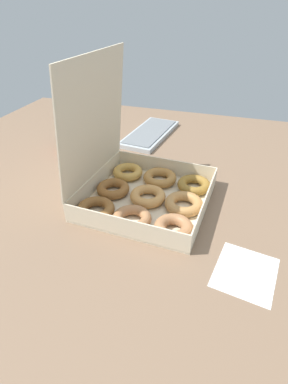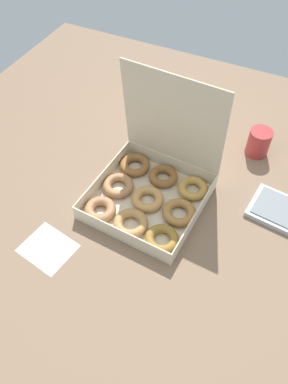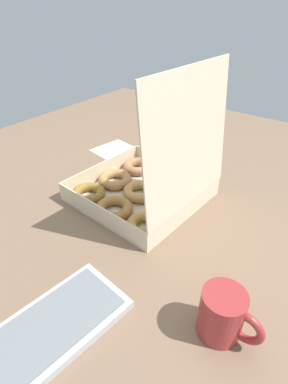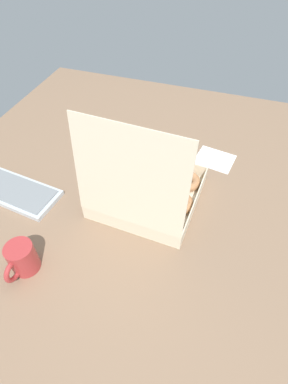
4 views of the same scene
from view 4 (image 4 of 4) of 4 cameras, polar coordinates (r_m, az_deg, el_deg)
ground_plane at (r=109.50cm, az=2.44°, el=-3.03°), size 180.00×180.00×2.00cm
donut_box at (r=107.37cm, az=0.71°, el=-0.03°), size 37.64×38.30×40.99cm
keyboard at (r=122.55cm, az=-23.58°, el=0.23°), size 36.58×18.83×2.20cm
coffee_mug at (r=96.80cm, az=-22.27°, el=-11.65°), size 8.24×12.17×10.29cm
paper_napkin at (r=130.49cm, az=13.32°, el=6.11°), size 17.27×15.39×0.15cm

